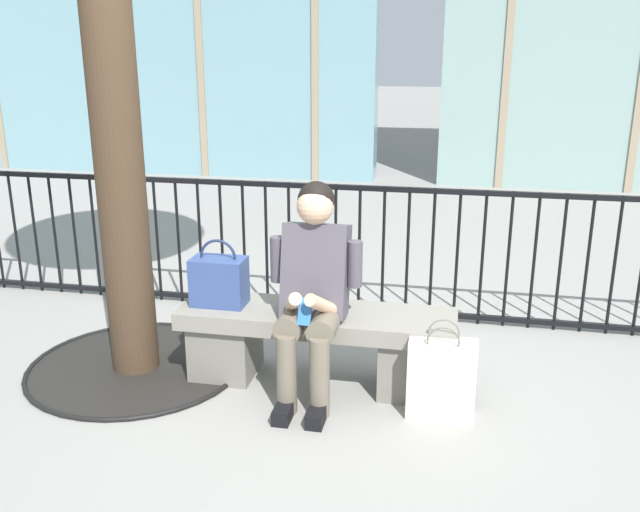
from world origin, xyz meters
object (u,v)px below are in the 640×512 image
object	(u,v)px
handbag_on_bench	(219,280)
shopping_bag	(441,378)
stone_bench	(317,339)
seated_person_with_phone	(313,285)

from	to	relation	value
handbag_on_bench	shopping_bag	world-z (taller)	handbag_on_bench
stone_bench	handbag_on_bench	world-z (taller)	handbag_on_bench
shopping_bag	stone_bench	bearing A→B (deg)	160.57
seated_person_with_phone	handbag_on_bench	bearing A→B (deg)	168.53
stone_bench	handbag_on_bench	bearing A→B (deg)	-179.01
seated_person_with_phone	shopping_bag	world-z (taller)	seated_person_with_phone
seated_person_with_phone	handbag_on_bench	xyz separation A→B (m)	(-0.59, 0.12, -0.05)
stone_bench	seated_person_with_phone	distance (m)	0.40
stone_bench	handbag_on_bench	distance (m)	0.67
stone_bench	shopping_bag	distance (m)	0.78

